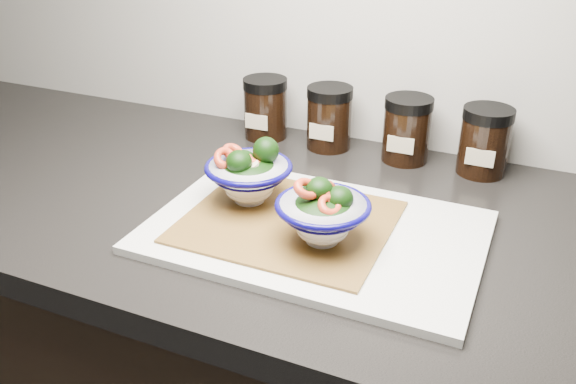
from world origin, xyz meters
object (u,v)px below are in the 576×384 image
at_px(spice_jar_b, 329,118).
at_px(spice_jar_a, 265,108).
at_px(spice_jar_d, 485,141).
at_px(bowl_right, 323,214).
at_px(cutting_board, 315,232).
at_px(bowl_left, 249,175).
at_px(spice_jar_c, 407,129).

bearing_deg(spice_jar_b, spice_jar_a, 180.00).
bearing_deg(spice_jar_d, spice_jar_a, 180.00).
bearing_deg(spice_jar_a, bowl_right, -53.94).
relative_size(bowl_right, spice_jar_d, 1.10).
height_order(cutting_board, spice_jar_d, spice_jar_d).
bearing_deg(spice_jar_a, cutting_board, -53.92).
relative_size(spice_jar_b, spice_jar_d, 1.00).
bearing_deg(cutting_board, bowl_left, 165.06).
height_order(bowl_right, spice_jar_a, spice_jar_a).
relative_size(cutting_board, spice_jar_b, 3.98).
relative_size(bowl_left, spice_jar_a, 1.13).
height_order(cutting_board, spice_jar_a, spice_jar_a).
bearing_deg(bowl_right, bowl_left, 156.05).
xyz_separation_m(bowl_left, spice_jar_a, (-0.10, 0.27, 0.00)).
xyz_separation_m(bowl_left, spice_jar_b, (0.02, 0.27, 0.00)).
relative_size(cutting_board, bowl_left, 3.52).
height_order(bowl_right, spice_jar_d, spice_jar_d).
bearing_deg(bowl_right, spice_jar_a, 126.06).
bearing_deg(bowl_right, spice_jar_d, 64.64).
bearing_deg(spice_jar_a, spice_jar_c, 0.00).
bearing_deg(spice_jar_b, spice_jar_d, 0.00).
bearing_deg(spice_jar_c, spice_jar_a, 180.00).
distance_m(bowl_left, spice_jar_b, 0.27).
bearing_deg(bowl_right, cutting_board, 125.88).
distance_m(spice_jar_b, spice_jar_c, 0.14).
bearing_deg(cutting_board, spice_jar_d, 59.23).
relative_size(spice_jar_a, spice_jar_c, 1.00).
distance_m(spice_jar_a, spice_jar_b, 0.13).
bearing_deg(spice_jar_c, spice_jar_b, 180.00).
relative_size(bowl_left, spice_jar_d, 1.13).
xyz_separation_m(bowl_right, spice_jar_d, (0.16, 0.33, 0.00)).
bearing_deg(spice_jar_b, bowl_left, -95.25).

